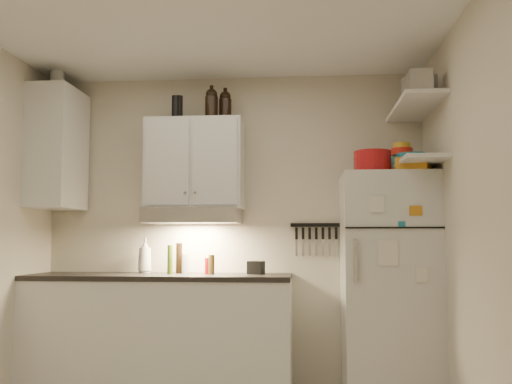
{
  "coord_description": "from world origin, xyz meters",
  "views": [
    {
      "loc": [
        0.62,
        -3.32,
        1.18
      ],
      "look_at": [
        0.25,
        0.9,
        1.55
      ],
      "focal_mm": 40.0,
      "sensor_mm": 36.0,
      "label": 1
    }
  ],
  "objects": [
    {
      "name": "base_cabinet",
      "position": [
        -0.55,
        1.2,
        0.44
      ],
      "size": [
        2.1,
        0.6,
        0.88
      ],
      "primitive_type": "cube",
      "color": "silver",
      "rests_on": "floor"
    },
    {
      "name": "soap_bottle",
      "position": [
        -0.72,
        1.36,
        1.08
      ],
      "size": [
        0.15,
        0.16,
        0.32
      ],
      "primitive_type": "imported",
      "rotation": [
        0.0,
        0.0,
        0.29
      ],
      "color": "silver",
      "rests_on": "countertop"
    },
    {
      "name": "pepper_mill",
      "position": [
        -0.14,
        1.22,
        1.0
      ],
      "size": [
        0.06,
        0.06,
        0.16
      ],
      "primitive_type": "cylinder",
      "rotation": [
        0.0,
        0.0,
        0.37
      ],
      "color": "brown",
      "rests_on": "countertop"
    },
    {
      "name": "tin_a",
      "position": [
        1.47,
        0.96,
        2.32
      ],
      "size": [
        0.25,
        0.24,
        0.2
      ],
      "primitive_type": "cube",
      "rotation": [
        0.0,
        0.0,
        0.32
      ],
      "color": "#AAAAAD",
      "rests_on": "shelf_hi"
    },
    {
      "name": "bowl_teal",
      "position": [
        1.41,
        1.25,
        1.82
      ],
      "size": [
        0.21,
        0.21,
        0.09
      ],
      "primitive_type": "cylinder",
      "color": "teal",
      "rests_on": "shelf_lo"
    },
    {
      "name": "ceiling",
      "position": [
        0.0,
        0.0,
        2.61
      ],
      "size": [
        3.2,
        3.0,
        0.02
      ],
      "primitive_type": "cube",
      "color": "white",
      "rests_on": "ground"
    },
    {
      "name": "stock_pot",
      "position": [
        1.52,
        1.25,
        2.31
      ],
      "size": [
        0.34,
        0.34,
        0.19
      ],
      "primitive_type": "cylinder",
      "rotation": [
        0.0,
        0.0,
        -0.35
      ],
      "color": "silver",
      "rests_on": "shelf_hi"
    },
    {
      "name": "shelf_lo",
      "position": [
        1.45,
        1.02,
        1.76
      ],
      "size": [
        0.3,
        0.95,
        0.03
      ],
      "primitive_type": "cube",
      "color": "silver",
      "rests_on": "right_wall"
    },
    {
      "name": "bowl_orange",
      "position": [
        1.38,
        1.2,
        1.89
      ],
      "size": [
        0.17,
        0.17,
        0.05
      ],
      "primitive_type": "cylinder",
      "color": "red",
      "rests_on": "bowl_teal"
    },
    {
      "name": "plates",
      "position": [
        1.41,
        0.97,
        1.8
      ],
      "size": [
        0.3,
        0.3,
        0.06
      ],
      "primitive_type": "cylinder",
      "rotation": [
        0.0,
        0.0,
        0.41
      ],
      "color": "teal",
      "rests_on": "shelf_lo"
    },
    {
      "name": "caddy",
      "position": [
        0.22,
        1.27,
        0.97
      ],
      "size": [
        0.15,
        0.13,
        0.11
      ],
      "primitive_type": "cube",
      "rotation": [
        0.0,
        0.0,
        -0.37
      ],
      "color": "black",
      "rests_on": "countertop"
    },
    {
      "name": "side_jar",
      "position": [
        -1.45,
        1.18,
        2.53
      ],
      "size": [
        0.13,
        0.13,
        0.15
      ],
      "primitive_type": "cylinder",
      "rotation": [
        0.0,
        0.0,
        0.1
      ],
      "color": "silver",
      "rests_on": "side_cabinet"
    },
    {
      "name": "vinegar_bottle",
      "position": [
        -0.43,
        1.34,
        1.04
      ],
      "size": [
        0.06,
        0.06,
        0.25
      ],
      "primitive_type": "cylinder",
      "rotation": [
        0.0,
        0.0,
        -0.18
      ],
      "color": "black",
      "rests_on": "countertop"
    },
    {
      "name": "countertop",
      "position": [
        -0.55,
        1.2,
        0.9
      ],
      "size": [
        2.1,
        0.62,
        0.04
      ],
      "primitive_type": "cube",
      "color": "black",
      "rests_on": "base_cabinet"
    },
    {
      "name": "tin_b",
      "position": [
        1.42,
        0.68,
        2.29
      ],
      "size": [
        0.16,
        0.16,
        0.16
      ],
      "primitive_type": "cube",
      "rotation": [
        0.0,
        0.0,
        -0.02
      ],
      "color": "#AAAAAD",
      "rests_on": "shelf_hi"
    },
    {
      "name": "bowl_yellow",
      "position": [
        1.38,
        1.2,
        1.93
      ],
      "size": [
        0.13,
        0.13,
        0.04
      ],
      "primitive_type": "cylinder",
      "color": "gold",
      "rests_on": "bowl_orange"
    },
    {
      "name": "dutch_oven",
      "position": [
        1.12,
        1.01,
        1.78
      ],
      "size": [
        0.29,
        0.29,
        0.16
      ],
      "primitive_type": "cylinder",
      "rotation": [
        0.0,
        0.0,
        -0.04
      ],
      "color": "#A61316",
      "rests_on": "fridge"
    },
    {
      "name": "clear_bottle",
      "position": [
        -0.37,
        1.31,
        1.0
      ],
      "size": [
        0.06,
        0.06,
        0.16
      ],
      "primitive_type": "cylinder",
      "rotation": [
        0.0,
        0.0,
        0.21
      ],
      "color": "silver",
      "rests_on": "countertop"
    },
    {
      "name": "shelf_hi",
      "position": [
        1.45,
        1.02,
        2.2
      ],
      "size": [
        0.3,
        0.95,
        0.03
      ],
      "primitive_type": "cube",
      "color": "silver",
      "rests_on": "right_wall"
    },
    {
      "name": "range_hood",
      "position": [
        -0.3,
        1.27,
        1.39
      ],
      "size": [
        0.76,
        0.46,
        0.12
      ],
      "primitive_type": "cube",
      "color": "silver",
      "rests_on": "back_wall"
    },
    {
      "name": "red_jar",
      "position": [
        -0.16,
        1.25,
        0.98
      ],
      "size": [
        0.08,
        0.08,
        0.13
      ],
      "primitive_type": "cylinder",
      "rotation": [
        0.0,
        0.0,
        -0.32
      ],
      "color": "#A61316",
      "rests_on": "countertop"
    },
    {
      "name": "oil_bottle",
      "position": [
        -0.47,
        1.21,
        1.04
      ],
      "size": [
        0.06,
        0.06,
        0.23
      ],
      "primitive_type": "cylinder",
      "rotation": [
        0.0,
        0.0,
        -0.38
      ],
      "color": "#4A6A1A",
      "rests_on": "countertop"
    },
    {
      "name": "spice_jar",
      "position": [
        1.25,
        1.07,
        1.75
      ],
      "size": [
        0.06,
        0.06,
        0.1
      ],
      "primitive_type": "cylinder",
      "rotation": [
        0.0,
        0.0,
        0.12
      ],
      "color": "silver",
      "rests_on": "fridge"
    },
    {
      "name": "fridge",
      "position": [
        1.25,
        1.16,
        0.85
      ],
      "size": [
        0.7,
        0.68,
        1.7
      ],
      "primitive_type": "cube",
      "color": "silver",
      "rests_on": "floor"
    },
    {
      "name": "side_cabinet",
      "position": [
        -1.44,
        1.2,
        1.95
      ],
      "size": [
        0.33,
        0.55,
        1.0
      ],
      "primitive_type": "cube",
      "color": "silver",
      "rests_on": "left_wall"
    },
    {
      "name": "thermos_b",
      "position": [
        -0.45,
        1.26,
        2.29
      ],
      "size": [
        0.08,
        0.08,
        0.19
      ],
      "primitive_type": "cylinder",
      "rotation": [
        0.0,
        0.0,
        0.33
      ],
      "color": "black",
      "rests_on": "upper_cabinet"
    },
    {
      "name": "growler_a",
      "position": [
        -0.15,
        1.26,
        2.33
      ],
      "size": [
        0.14,
        0.14,
        0.25
      ],
      "primitive_type": null,
      "rotation": [
        0.0,
        0.0,
        0.35
      ],
      "color": "black",
      "rests_on": "upper_cabinet"
    },
    {
      "name": "thermos_a",
      "position": [
        -0.43,
        1.28,
        2.3
      ],
      "size": [
        0.09,
        0.09,
        0.19
      ],
      "primitive_type": "cylinder",
      "rotation": [
        0.0,
        0.0,
        0.34
      ],
      "color": "black",
      "rests_on": "upper_cabinet"
    },
    {
      "name": "upper_cabinet",
      "position": [
        -0.3,
        1.33,
        1.83
      ],
      "size": [
        0.8,
        0.33,
        0.75
      ],
      "primitive_type": "cube",
      "color": "silver",
      "rests_on": "back_wall"
    },
    {
      "name": "growler_b",
      "position": [
        -0.05,
        1.35,
        2.33
      ],
      "size": [
        0.14,
        0.14,
        0.25
      ],
      "primitive_type": null,
      "rotation": [
        0.0,
        0.0,
        -0.39
      ],
      "color": "black",
      "rests_on": "upper_cabinet"
    },
    {
      "name": "book_stack",
      "position": [
        1.43,
        0.97,
        1.75
      ],
      "size": [
        0.31,
        0.34,
        0.09
      ],
      "primitive_type": "cube",
      "rotation": [
        0.0,
        0.0,
        -0.38
      ],
      "color": "#C67D18",
      "rests_on": "fridge"
    },
    {
      "name": "back_wall",
      "position": [
        0.0,
        1.51,
        1.3
      ],
      "size": [
        3.2,
        0.02,
        2.6
      ],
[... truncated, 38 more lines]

